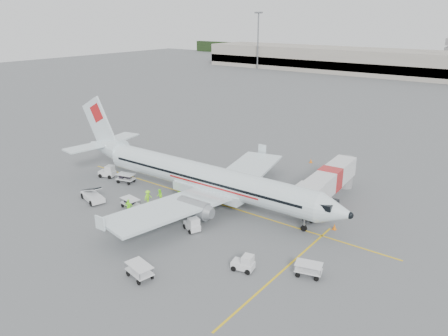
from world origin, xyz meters
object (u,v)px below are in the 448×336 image
(belt_loader, at_px, (92,190))
(tug_aft, at_px, (107,171))
(tug_mid, at_px, (192,224))
(aircraft, at_px, (205,160))
(tug_fore, at_px, (243,262))
(jet_bridge, at_px, (329,186))

(belt_loader, relative_size, tug_aft, 2.38)
(tug_mid, bearing_deg, aircraft, 142.69)
(tug_fore, height_order, tug_aft, tug_aft)
(belt_loader, bearing_deg, tug_fore, 11.99)
(jet_bridge, height_order, tug_fore, jet_bridge)
(belt_loader, xyz_separation_m, tug_aft, (-5.19, 6.35, -0.56))
(aircraft, xyz_separation_m, tug_fore, (12.03, -9.56, -4.53))
(tug_fore, bearing_deg, jet_bridge, 78.18)
(aircraft, relative_size, tug_fore, 19.73)
(tug_fore, distance_m, tug_mid, 8.99)
(jet_bridge, relative_size, tug_fore, 8.44)
(jet_bridge, bearing_deg, aircraft, -148.30)
(aircraft, distance_m, tug_mid, 8.73)
(jet_bridge, xyz_separation_m, tug_aft, (-28.17, -10.12, -1.31))
(belt_loader, xyz_separation_m, tug_mid, (14.61, 1.41, -0.64))
(jet_bridge, relative_size, belt_loader, 3.16)
(tug_fore, bearing_deg, tug_mid, 148.49)
(tug_fore, xyz_separation_m, tug_mid, (-8.49, 2.98, 0.01))
(aircraft, distance_m, tug_aft, 16.93)
(jet_bridge, bearing_deg, tug_aft, -163.96)
(aircraft, height_order, tug_aft, aircraft)
(belt_loader, bearing_deg, aircraft, 51.70)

